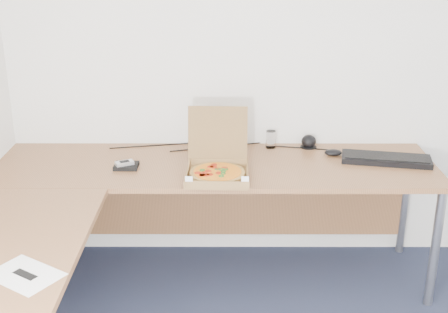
{
  "coord_description": "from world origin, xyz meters",
  "views": [
    {
      "loc": [
        -0.44,
        -1.8,
        1.99
      ],
      "look_at": [
        -0.45,
        1.28,
        0.82
      ],
      "focal_mm": 48.56,
      "sensor_mm": 36.0,
      "label": 1
    }
  ],
  "objects_px": {
    "pizza_box": "(217,169)",
    "drinking_glass": "(271,139)",
    "desk": "(150,200)",
    "wallet": "(126,166)",
    "keyboard": "(386,159)"
  },
  "relations": [
    {
      "from": "desk",
      "to": "drinking_glass",
      "type": "bearing_deg",
      "value": 46.74
    },
    {
      "from": "desk",
      "to": "wallet",
      "type": "xyz_separation_m",
      "value": [
        -0.17,
        0.36,
        0.04
      ]
    },
    {
      "from": "desk",
      "to": "wallet",
      "type": "height_order",
      "value": "wallet"
    },
    {
      "from": "keyboard",
      "to": "wallet",
      "type": "height_order",
      "value": "keyboard"
    },
    {
      "from": "pizza_box",
      "to": "drinking_glass",
      "type": "xyz_separation_m",
      "value": [
        0.32,
        0.46,
        0.01
      ]
    },
    {
      "from": "drinking_glass",
      "to": "wallet",
      "type": "height_order",
      "value": "drinking_glass"
    },
    {
      "from": "desk",
      "to": "wallet",
      "type": "relative_size",
      "value": 18.92
    },
    {
      "from": "keyboard",
      "to": "pizza_box",
      "type": "bearing_deg",
      "value": -156.23
    },
    {
      "from": "pizza_box",
      "to": "desk",
      "type": "bearing_deg",
      "value": -142.35
    },
    {
      "from": "pizza_box",
      "to": "wallet",
      "type": "relative_size",
      "value": 2.91
    },
    {
      "from": "keyboard",
      "to": "wallet",
      "type": "xyz_separation_m",
      "value": [
        -1.48,
        -0.1,
        -0.0
      ]
    },
    {
      "from": "keyboard",
      "to": "wallet",
      "type": "distance_m",
      "value": 1.48
    },
    {
      "from": "wallet",
      "to": "drinking_glass",
      "type": "bearing_deg",
      "value": 22.91
    },
    {
      "from": "drinking_glass",
      "to": "desk",
      "type": "bearing_deg",
      "value": -133.26
    },
    {
      "from": "keyboard",
      "to": "wallet",
      "type": "relative_size",
      "value": 3.78
    }
  ]
}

